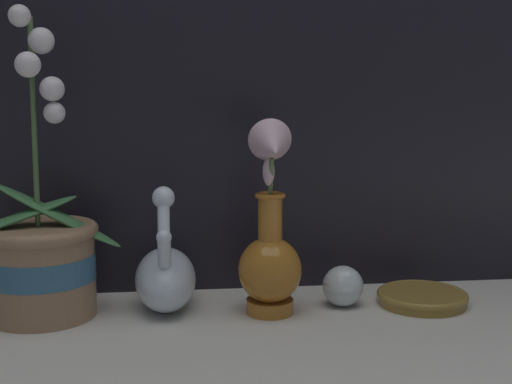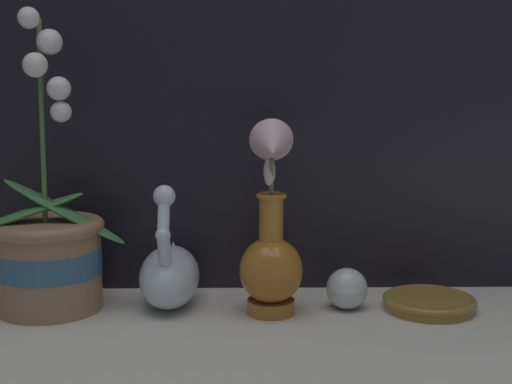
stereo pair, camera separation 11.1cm
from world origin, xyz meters
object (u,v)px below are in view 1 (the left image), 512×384
orchid_potted_plant (41,256)px  glass_sphere (343,286)px  swan_figurine (166,275)px  blue_vase (270,246)px  amber_dish (422,297)px

orchid_potted_plant → glass_sphere: size_ratio=7.11×
swan_figurine → glass_sphere: bearing=-3.8°
glass_sphere → swan_figurine: bearing=176.2°
swan_figurine → blue_vase: (0.16, -0.05, 0.05)m
swan_figurine → amber_dish: swan_figurine is taller
swan_figurine → amber_dish: bearing=-3.6°
glass_sphere → blue_vase: bearing=-167.8°
orchid_potted_plant → swan_figurine: bearing=4.0°
swan_figurine → blue_vase: blue_vase is taller
orchid_potted_plant → amber_dish: bearing=-1.2°
swan_figurine → amber_dish: size_ratio=1.40×
orchid_potted_plant → amber_dish: (0.60, -0.01, -0.08)m
orchid_potted_plant → amber_dish: size_ratio=3.19×
blue_vase → amber_dish: bearing=4.4°
blue_vase → glass_sphere: 0.15m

